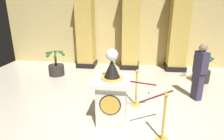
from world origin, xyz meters
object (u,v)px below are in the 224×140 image
object	(u,v)px
stanchion_near	(163,125)
potted_palm_right	(201,73)
pedestal_clock	(112,95)
bystander_guest	(200,71)
stanchion_far	(136,93)
potted_palm_left	(56,67)

from	to	relation	value
stanchion_near	potted_palm_right	world-z (taller)	potted_palm_right
pedestal_clock	stanchion_near	distance (m)	1.25
potted_palm_right	bystander_guest	xyz separation A→B (m)	(-0.56, -1.45, 0.55)
stanchion_far	potted_palm_right	distance (m)	3.06
potted_palm_left	stanchion_far	bearing A→B (deg)	-33.40
potted_palm_right	stanchion_far	bearing A→B (deg)	-138.29
stanchion_near	pedestal_clock	bearing A→B (deg)	152.95
potted_palm_left	stanchion_near	bearing A→B (deg)	-43.36
stanchion_near	stanchion_far	xyz separation A→B (m)	(-0.53, 1.38, -0.01)
pedestal_clock	potted_palm_left	bearing A→B (deg)	131.55
pedestal_clock	potted_palm_left	xyz separation A→B (m)	(-2.54, 2.86, -0.35)
stanchion_near	bystander_guest	world-z (taller)	bystander_guest
pedestal_clock	stanchion_far	size ratio (longest dim) A/B	1.69
potted_palm_right	bystander_guest	world-z (taller)	bystander_guest
stanchion_far	potted_palm_right	bearing A→B (deg)	41.71
potted_palm_left	pedestal_clock	bearing A→B (deg)	-48.45
bystander_guest	pedestal_clock	bearing A→B (deg)	-148.01
pedestal_clock	bystander_guest	bearing A→B (deg)	31.99
pedestal_clock	stanchion_far	xyz separation A→B (m)	(0.55, 0.83, -0.31)
potted_palm_left	potted_palm_right	xyz separation A→B (m)	(5.37, -0.00, -0.01)
stanchion_near	potted_palm_right	xyz separation A→B (m)	(1.75, 3.41, -0.06)
stanchion_near	stanchion_far	size ratio (longest dim) A/B	1.02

